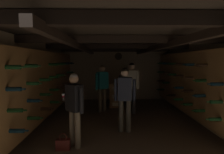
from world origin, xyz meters
name	(u,v)px	position (x,y,z in m)	size (l,w,h in m)	color
ground_plane	(119,124)	(0.00, 0.00, 0.00)	(8.40, 8.40, 0.00)	#7A6651
room_shell	(119,74)	(0.00, 0.27, 1.41)	(4.72, 6.52, 2.41)	tan
wine_crate_stack	(116,96)	(-0.01, 1.87, 0.45)	(0.52, 0.35, 0.90)	olive
display_bottle	(120,81)	(0.11, 1.81, 1.04)	(0.08, 0.08, 0.35)	#0F2838
person_host_center	(125,94)	(0.10, -0.51, 0.97)	(0.54, 0.26, 1.62)	#4C473D
person_guest_far_left	(102,84)	(-0.53, 1.27, 0.99)	(0.46, 0.44, 1.64)	brown
person_guest_far_right	(132,83)	(0.47, 1.01, 1.05)	(0.54, 0.26, 1.73)	#2D2D33
person_guest_near_left	(74,104)	(-1.01, -1.26, 0.92)	(0.45, 0.39, 1.54)	brown
handbag	(63,144)	(-1.22, -1.40, 0.12)	(0.28, 0.12, 0.35)	#591E19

